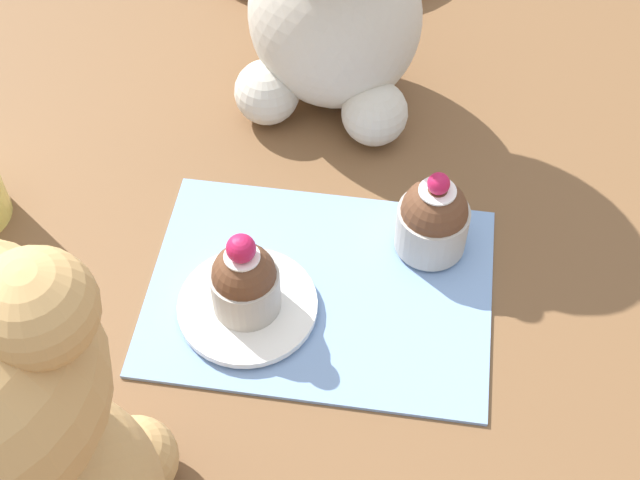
% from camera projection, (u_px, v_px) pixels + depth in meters
% --- Properties ---
extents(ground_plane, '(4.00, 4.00, 0.00)m').
position_uv_depth(ground_plane, '(320.00, 291.00, 0.59)').
color(ground_plane, brown).
extents(knitted_placemat, '(0.23, 0.17, 0.01)m').
position_uv_depth(knitted_placemat, '(320.00, 289.00, 0.59)').
color(knitted_placemat, '#7A9ED1').
rests_on(knitted_placemat, ground_plane).
extents(teddy_bear_tan, '(0.15, 0.15, 0.26)m').
position_uv_depth(teddy_bear_tan, '(6.00, 449.00, 0.39)').
color(teddy_bear_tan, tan).
rests_on(teddy_bear_tan, ground_plane).
extents(cupcake_near_cream_bear, '(0.05, 0.05, 0.07)m').
position_uv_depth(cupcake_near_cream_bear, '(433.00, 218.00, 0.59)').
color(cupcake_near_cream_bear, '#B2ADA3').
rests_on(cupcake_near_cream_bear, knitted_placemat).
extents(saucer_plate, '(0.09, 0.09, 0.01)m').
position_uv_depth(saucer_plate, '(248.00, 306.00, 0.58)').
color(saucer_plate, white).
rests_on(saucer_plate, knitted_placemat).
extents(cupcake_near_tan_bear, '(0.04, 0.04, 0.07)m').
position_uv_depth(cupcake_near_tan_bear, '(245.00, 280.00, 0.56)').
color(cupcake_near_tan_bear, '#B2ADA3').
rests_on(cupcake_near_tan_bear, saucer_plate).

